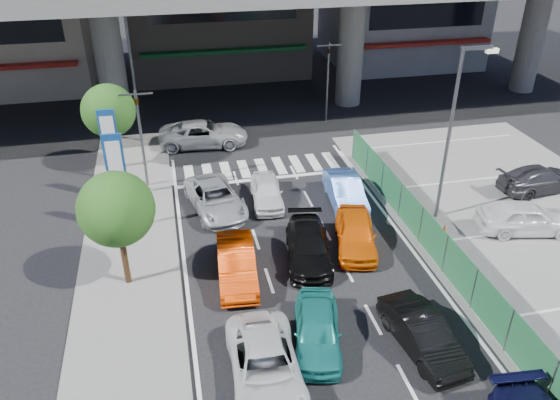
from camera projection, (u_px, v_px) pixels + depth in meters
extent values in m
plane|color=black|center=(330.00, 326.00, 19.27)|extent=(120.00, 120.00, 0.00)
cube|color=slate|center=(129.00, 282.00, 21.32)|extent=(4.00, 30.00, 0.12)
cylinder|color=#63635F|center=(110.00, 61.00, 34.45)|extent=(1.80, 1.80, 8.00)
cylinder|color=#63635F|center=(351.00, 47.00, 37.45)|extent=(1.80, 1.80, 8.00)
cylinder|color=#63635F|center=(532.00, 37.00, 40.07)|extent=(1.80, 1.80, 8.00)
cube|color=#135F27|center=(225.00, 50.00, 41.55)|extent=(12.60, 1.60, 0.25)
cube|color=#B51E16|center=(425.00, 42.00, 43.70)|extent=(10.80, 1.60, 0.25)
cylinder|color=#595B60|center=(142.00, 141.00, 27.00)|extent=(0.14, 0.14, 5.20)
cube|color=#595B60|center=(135.00, 94.00, 25.81)|extent=(1.60, 0.08, 0.08)
imported|color=black|center=(136.00, 100.00, 25.96)|extent=(0.26, 1.24, 0.50)
cylinder|color=#595B60|center=(327.00, 83.00, 35.13)|extent=(0.14, 0.14, 5.20)
cube|color=#595B60|center=(329.00, 45.00, 33.94)|extent=(1.60, 0.08, 0.08)
imported|color=black|center=(329.00, 50.00, 34.09)|extent=(0.26, 1.24, 0.50)
cylinder|color=#595B60|center=(448.00, 139.00, 23.69)|extent=(0.16, 0.16, 8.00)
cube|color=#595B60|center=(477.00, 48.00, 21.87)|extent=(1.40, 0.15, 0.15)
cube|color=silver|center=(492.00, 51.00, 22.07)|extent=(0.50, 0.22, 0.18)
cylinder|color=#595B60|center=(133.00, 78.00, 31.34)|extent=(0.16, 0.16, 8.00)
cube|color=#595B60|center=(135.00, 7.00, 29.52)|extent=(1.40, 0.15, 0.15)
cube|color=silver|center=(149.00, 9.00, 29.73)|extent=(0.50, 0.22, 0.18)
cylinder|color=#595B60|center=(123.00, 209.00, 24.16)|extent=(0.10, 0.10, 2.20)
cube|color=navy|center=(116.00, 167.00, 23.12)|extent=(0.80, 0.12, 3.00)
cube|color=white|center=(116.00, 167.00, 23.06)|extent=(0.60, 0.02, 2.40)
cylinder|color=#595B60|center=(116.00, 180.00, 26.63)|extent=(0.10, 0.10, 2.20)
cube|color=navy|center=(110.00, 140.00, 25.59)|extent=(0.80, 0.12, 3.00)
cube|color=white|center=(110.00, 141.00, 25.53)|extent=(0.60, 0.02, 2.40)
cylinder|color=#382314|center=(125.00, 259.00, 20.76)|extent=(0.24, 0.24, 2.40)
sphere|color=#1C4915|center=(116.00, 209.00, 19.67)|extent=(2.80, 2.80, 2.80)
cylinder|color=#382314|center=(115.00, 149.00, 29.52)|extent=(0.24, 0.24, 2.40)
sphere|color=#1C4915|center=(108.00, 111.00, 28.43)|extent=(2.80, 2.80, 2.80)
imported|color=silver|center=(265.00, 366.00, 16.81)|extent=(2.32, 4.73, 1.29)
imported|color=#1D827D|center=(317.00, 329.00, 18.20)|extent=(2.43, 4.11, 1.31)
imported|color=black|center=(422.00, 334.00, 18.04)|extent=(1.86, 4.04, 1.28)
imported|color=#CA3302|center=(237.00, 264.00, 21.34)|extent=(1.76, 4.23, 1.36)
imported|color=black|center=(308.00, 246.00, 22.48)|extent=(2.50, 4.58, 1.26)
imported|color=orange|center=(356.00, 233.00, 23.23)|extent=(2.60, 4.33, 1.38)
imported|color=#A4A7AC|center=(216.00, 198.00, 25.93)|extent=(2.94, 4.94, 1.29)
imported|color=white|center=(267.00, 192.00, 26.58)|extent=(1.77, 3.72, 1.23)
imported|color=#436ABB|center=(345.00, 192.00, 26.42)|extent=(1.81, 4.30, 1.38)
imported|color=#AAABB1|center=(204.00, 134.00, 32.57)|extent=(5.47, 2.90, 1.46)
imported|color=white|center=(526.00, 217.00, 24.16)|extent=(4.52, 2.55, 1.45)
imported|color=#302F35|center=(540.00, 179.00, 27.58)|extent=(4.58, 2.25, 1.28)
cone|color=#DF430C|center=(444.00, 230.00, 23.98)|extent=(0.41, 0.41, 0.66)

